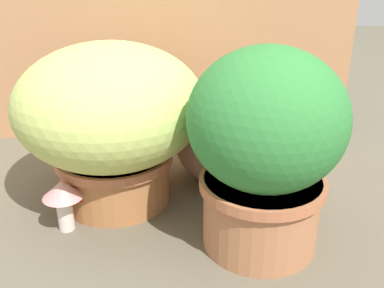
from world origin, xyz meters
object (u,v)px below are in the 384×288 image
(grass_planter, at_px, (111,117))
(cat, at_px, (213,144))
(leafy_planter, at_px, (265,145))
(mushroom_ornament_pink, at_px, (63,195))
(mushroom_ornament_red, at_px, (85,190))

(grass_planter, xyz_separation_m, cat, (0.26, 0.12, -0.12))
(leafy_planter, bearing_deg, cat, 112.26)
(grass_planter, bearing_deg, mushroom_ornament_pink, -121.08)
(grass_planter, height_order, mushroom_ornament_pink, grass_planter)
(leafy_planter, height_order, cat, leafy_planter)
(cat, bearing_deg, grass_planter, -155.43)
(cat, distance_m, mushroom_ornament_red, 0.38)
(leafy_planter, bearing_deg, grass_planter, 155.73)
(grass_planter, relative_size, mushroom_ornament_red, 4.26)
(cat, bearing_deg, mushroom_ornament_pink, -142.42)
(mushroom_ornament_red, relative_size, mushroom_ornament_pink, 0.85)
(leafy_planter, distance_m, mushroom_ornament_pink, 0.50)
(grass_planter, height_order, mushroom_ornament_red, grass_planter)
(leafy_planter, relative_size, cat, 1.31)
(grass_planter, distance_m, cat, 0.31)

